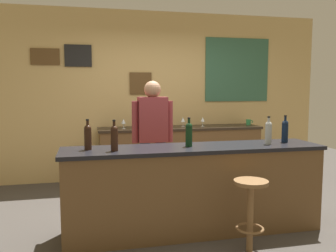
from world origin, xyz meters
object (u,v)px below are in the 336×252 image
(bartender, at_px, (153,136))
(wine_bottle_e, at_px, (285,130))
(wine_bottle_d, at_px, (268,132))
(wine_bottle_c, at_px, (189,134))
(wine_glass_a, at_px, (124,122))
(wine_glass_b, at_px, (144,121))
(wine_bottle_b, at_px, (114,137))
(wine_glass_c, at_px, (183,120))
(wine_bottle_a, at_px, (88,136))
(coffee_mug, at_px, (249,122))
(bar_stool, at_px, (250,203))
(wine_glass_d, at_px, (203,120))

(bartender, distance_m, wine_bottle_e, 1.58)
(wine_bottle_d, bearing_deg, wine_bottle_c, 176.88)
(wine_glass_a, height_order, wine_glass_b, same)
(wine_bottle_b, height_order, wine_glass_a, wine_bottle_b)
(wine_bottle_e, relative_size, wine_glass_b, 1.97)
(wine_bottle_d, bearing_deg, wine_glass_b, 116.41)
(wine_glass_c, bearing_deg, wine_bottle_e, -72.59)
(wine_bottle_b, distance_m, wine_glass_a, 2.10)
(wine_bottle_c, distance_m, wine_bottle_e, 1.14)
(wine_glass_b, bearing_deg, wine_bottle_a, -113.62)
(wine_bottle_d, height_order, coffee_mug, wine_bottle_d)
(bar_stool, xyz_separation_m, wine_glass_b, (-0.58, 2.64, 0.55))
(wine_glass_a, bearing_deg, wine_glass_d, 1.89)
(wine_glass_c, relative_size, wine_glass_d, 1.00)
(wine_glass_c, distance_m, wine_glass_d, 0.33)
(wine_glass_a, relative_size, wine_glass_d, 1.00)
(wine_bottle_a, height_order, wine_bottle_e, same)
(wine_bottle_e, height_order, wine_glass_b, wine_bottle_e)
(wine_bottle_b, relative_size, wine_bottle_d, 1.00)
(wine_bottle_d, xyz_separation_m, wine_glass_b, (-1.04, 2.09, -0.05))
(wine_bottle_e, relative_size, wine_glass_d, 1.97)
(wine_glass_a, bearing_deg, wine_bottle_e, -50.01)
(wine_bottle_a, xyz_separation_m, wine_glass_d, (1.86, 1.99, -0.05))
(bar_stool, bearing_deg, wine_bottle_b, 158.02)
(coffee_mug, bearing_deg, bartender, -146.40)
(wine_glass_d, relative_size, coffee_mug, 1.24)
(wine_bottle_b, relative_size, wine_bottle_c, 1.00)
(wine_bottle_b, height_order, wine_bottle_d, same)
(wine_bottle_e, xyz_separation_m, wine_glass_a, (-1.62, 1.93, -0.05))
(bar_stool, bearing_deg, wine_bottle_a, 157.06)
(wine_bottle_b, relative_size, coffee_mug, 2.45)
(wine_bottle_b, relative_size, wine_glass_d, 1.97)
(wine_bottle_a, relative_size, wine_bottle_d, 1.00)
(wine_glass_b, xyz_separation_m, coffee_mug, (1.83, 0.04, -0.06))
(wine_bottle_d, distance_m, wine_glass_a, 2.44)
(wine_glass_d, height_order, coffee_mug, wine_glass_d)
(wine_bottle_d, bearing_deg, wine_bottle_a, 177.75)
(bartender, bearing_deg, wine_glass_a, 101.83)
(wine_bottle_e, xyz_separation_m, wine_glass_b, (-1.29, 2.00, -0.05))
(wine_bottle_b, distance_m, wine_bottle_c, 0.79)
(bar_stool, distance_m, wine_bottle_e, 1.13)
(wine_bottle_e, bearing_deg, bartender, 150.82)
(wine_bottle_b, bearing_deg, coffee_mug, 41.58)
(bar_stool, distance_m, wine_glass_a, 2.78)
(wine_bottle_c, bearing_deg, wine_bottle_a, 178.50)
(bartender, distance_m, wine_glass_c, 1.46)
(bar_stool, relative_size, coffee_mug, 5.44)
(wine_bottle_d, distance_m, wine_glass_c, 2.15)
(bar_stool, bearing_deg, coffee_mug, 64.88)
(wine_glass_b, bearing_deg, wine_glass_c, 2.40)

